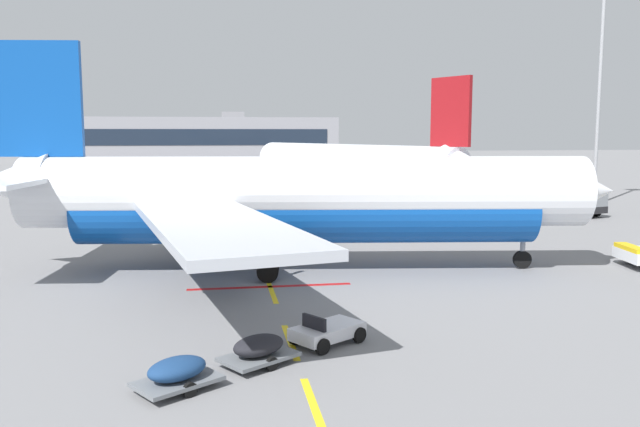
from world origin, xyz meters
TOP-DOWN VIEW (x-y plane):
  - ground at (40.00, 40.00)m, footprint 400.00×400.00m
  - apron_paint_markings at (18.00, 37.79)m, footprint 8.00×96.39m
  - airliner_foreground at (19.76, 25.64)m, footprint 34.81×34.33m
  - airliner_mid_left at (29.76, 57.42)m, footprint 31.65×33.39m
  - catering_truck at (47.22, 45.63)m, footprint 4.18×7.39m
  - baggage_train at (16.75, 11.43)m, footprint 7.93×6.03m
  - apron_light_mast_far at (53.68, 51.40)m, footprint 1.80×1.80m
  - terminal_satellite at (9.20, 169.48)m, footprint 77.37×22.72m

SIDE VIEW (x-z plane):
  - ground at x=40.00m, z-range 0.00..0.00m
  - apron_paint_markings at x=18.00m, z-range 0.00..0.01m
  - baggage_train at x=16.75m, z-range -0.05..1.09m
  - catering_truck at x=47.22m, z-range 0.08..3.22m
  - airliner_foreground at x=19.76m, z-range -2.15..10.05m
  - airliner_mid_left at x=29.76m, z-range -2.16..10.09m
  - terminal_satellite at x=9.20m, z-range -0.78..12.10m
  - apron_light_mast_far at x=53.68m, z-range 3.07..28.72m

